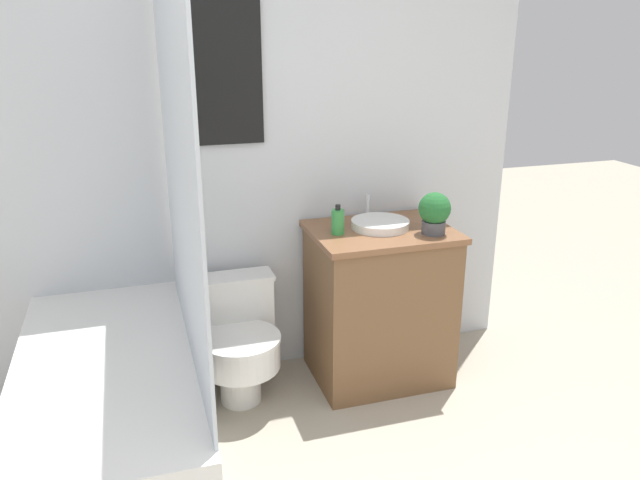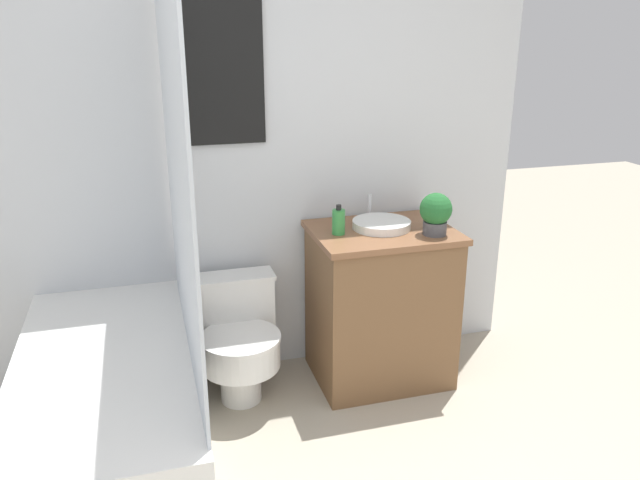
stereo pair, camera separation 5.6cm
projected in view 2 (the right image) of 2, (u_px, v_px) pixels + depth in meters
wall_back at (237, 138)px, 3.06m from camera, size 3.03×0.07×2.50m
shower_area at (113, 409)px, 2.51m from camera, size 0.69×1.46×1.98m
toilet at (237, 337)px, 3.08m from camera, size 0.43×0.51×0.60m
vanity at (380, 304)px, 3.22m from camera, size 0.70×0.54×0.82m
sink at (381, 224)px, 3.11m from camera, size 0.29×0.33×0.13m
soap_bottle at (339, 222)px, 3.00m from camera, size 0.06×0.06×0.15m
potted_plant at (436, 213)px, 2.98m from camera, size 0.16×0.16×0.21m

